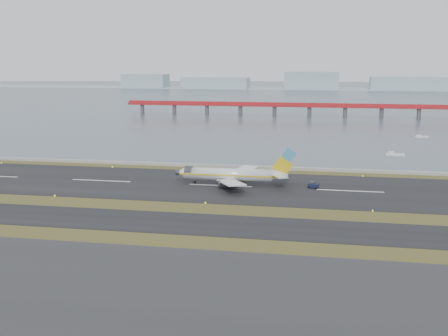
{
  "coord_description": "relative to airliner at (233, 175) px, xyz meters",
  "views": [
    {
      "loc": [
        32.54,
        -139.67,
        39.53
      ],
      "look_at": [
        2.55,
        22.0,
        7.38
      ],
      "focal_mm": 45.0,
      "sensor_mm": 36.0,
      "label": 1
    }
  ],
  "objects": [
    {
      "name": "taxiway_strip",
      "position": [
        -3.78,
        -43.53,
        -3.41
      ],
      "size": [
        1000.0,
        18.0,
        0.1
      ],
      "primitive_type": "cube",
      "color": "black",
      "rests_on": "ground"
    },
    {
      "name": "apron_strip",
      "position": [
        -3.78,
        -86.53,
        -3.41
      ],
      "size": [
        1000.0,
        50.0,
        0.1
      ],
      "primitive_type": "cube",
      "color": "#2C2D2F",
      "rests_on": "ground"
    },
    {
      "name": "ground",
      "position": [
        -3.78,
        -31.53,
        -3.46
      ],
      "size": [
        1000.0,
        1000.0,
        0.0
      ],
      "primitive_type": "plane",
      "color": "#344017",
      "rests_on": "ground"
    },
    {
      "name": "far_shoreline",
      "position": [
        9.84,
        588.47,
        2.61
      ],
      "size": [
        1400.0,
        80.0,
        60.5
      ],
      "color": "#9BAEB8",
      "rests_on": "ground"
    },
    {
      "name": "seawall",
      "position": [
        -3.78,
        28.47,
        -2.96
      ],
      "size": [
        1000.0,
        2.5,
        1.0
      ],
      "primitive_type": "cube",
      "color": "#999994",
      "rests_on": "ground"
    },
    {
      "name": "airliner",
      "position": [
        0.0,
        0.0,
        0.0
      ],
      "size": [
        38.52,
        32.89,
        12.8
      ],
      "color": "silver",
      "rests_on": "ground"
    },
    {
      "name": "red_pier",
      "position": [
        16.22,
        218.47,
        3.82
      ],
      "size": [
        260.0,
        5.0,
        10.2
      ],
      "color": "#AD1D23",
      "rests_on": "ground"
    },
    {
      "name": "bay_water",
      "position": [
        -3.78,
        428.47,
        -3.46
      ],
      "size": [
        1400.0,
        800.0,
        1.3
      ],
      "primitive_type": "cube",
      "color": "#41505D",
      "rests_on": "ground"
    },
    {
      "name": "workboat_near",
      "position": [
        56.48,
        66.79,
        -2.89
      ],
      "size": [
        7.5,
        2.79,
        1.79
      ],
      "rotation": [
        0.0,
        0.0,
        -0.07
      ],
      "color": "silver",
      "rests_on": "ground"
    },
    {
      "name": "runway_strip",
      "position": [
        -3.78,
        -1.53,
        -3.41
      ],
      "size": [
        1000.0,
        45.0,
        0.1
      ],
      "primitive_type": "cube",
      "color": "black",
      "rests_on": "ground"
    },
    {
      "name": "pushback_tug",
      "position": [
        25.03,
        0.28,
        -2.46
      ],
      "size": [
        3.56,
        2.59,
        2.05
      ],
      "rotation": [
        0.0,
        0.0,
        -0.27
      ],
      "color": "#131A34",
      "rests_on": "ground"
    },
    {
      "name": "workboat_far",
      "position": [
        75.61,
        124.27,
        -2.94
      ],
      "size": [
        7.11,
        4.41,
        1.65
      ],
      "rotation": [
        0.0,
        0.0,
        0.36
      ],
      "color": "silver",
      "rests_on": "ground"
    }
  ]
}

